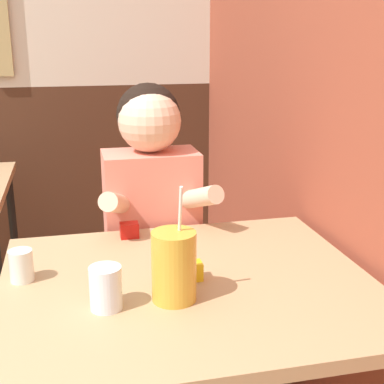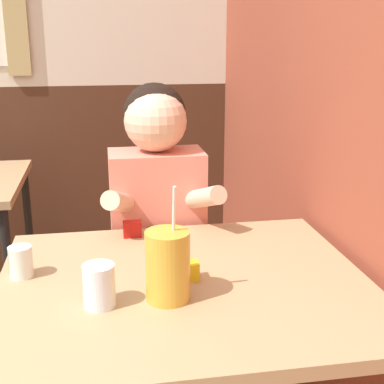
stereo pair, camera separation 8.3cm
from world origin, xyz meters
TOP-DOWN VIEW (x-y plane):
  - brick_wall_right at (1.19, 1.11)m, footprint 0.08×4.23m
  - main_table at (0.63, 0.43)m, footprint 1.00×0.86m
  - person_seated at (0.61, 0.99)m, footprint 0.42×0.42m
  - cocktail_pitcher at (0.57, 0.34)m, footprint 0.11×0.11m
  - glass_near_pitcher at (0.40, 0.33)m, footprint 0.08×0.08m
  - glass_center at (0.19, 0.54)m, footprint 0.06×0.06m
  - condiment_ketchup at (0.51, 0.79)m, footprint 0.06×0.04m
  - condiment_mustard at (0.64, 0.44)m, footprint 0.06×0.04m

SIDE VIEW (x-z plane):
  - person_seated at x=0.61m, z-range 0.05..1.27m
  - main_table at x=0.63m, z-range 0.30..1.04m
  - condiment_ketchup at x=0.51m, z-range 0.73..0.78m
  - condiment_mustard at x=0.64m, z-range 0.73..0.78m
  - glass_center at x=0.19m, z-range 0.73..0.82m
  - glass_near_pitcher at x=0.40m, z-range 0.73..0.84m
  - cocktail_pitcher at x=0.57m, z-range 0.68..0.98m
  - brick_wall_right at x=1.19m, z-range 0.00..2.70m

